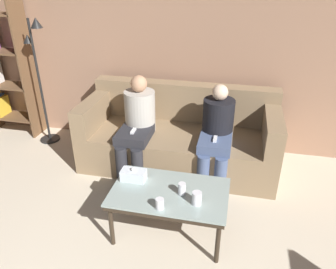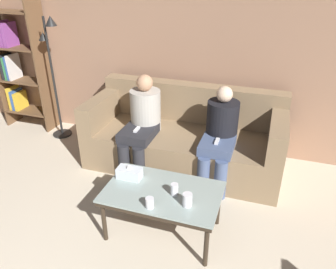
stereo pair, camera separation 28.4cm
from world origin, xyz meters
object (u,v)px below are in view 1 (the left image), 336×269
Objects in this scene: seated_person_mid_left at (217,131)px; couch at (180,138)px; cup_near_left at (182,189)px; standing_lamp at (39,70)px; coffee_table at (170,195)px; seated_person_left_end at (137,122)px; cup_far_center at (160,204)px; tissue_box at (134,175)px; cup_near_right at (197,198)px.

couch is at bearing 153.36° from seated_person_mid_left.
standing_lamp is at bearing 146.61° from cup_near_left.
coffee_table is 1.16m from seated_person_left_end.
cup_far_center is 2.57m from standing_lamp.
tissue_box is (-0.46, 0.11, -0.00)m from cup_near_left.
couch is at bearing 79.36° from tissue_box.
cup_near_right is 2.72m from standing_lamp.
seated_person_left_end is 0.89m from seated_person_mid_left.
seated_person_left_end is (1.40, -0.39, -0.40)m from standing_lamp.
couch is 1.97m from standing_lamp.
standing_lamp is 1.48× the size of seated_person_left_end.
couch reaches higher than cup_near_left.
seated_person_left_end is (-0.24, 0.89, 0.09)m from tissue_box.
seated_person_mid_left is at bearing 72.68° from coffee_table.
tissue_box reaches higher than cup_far_center.
couch is at bearing 26.45° from seated_person_left_end.
cup_near_right is at bearing -25.06° from coffee_table.
cup_far_center is (-0.28, -0.12, -0.01)m from cup_near_right.
cup_near_right is at bearing -33.55° from standing_lamp.
cup_far_center reaches higher than coffee_table.
coffee_table is 9.39× the size of cup_near_left.
tissue_box is at bearing -37.91° from standing_lamp.
couch reaches higher than coffee_table.
standing_lamp is at bearing 170.36° from seated_person_mid_left.
cup_far_center is 0.06× the size of standing_lamp.
tissue_box is at bearing 134.77° from cup_far_center.
cup_near_left is (0.25, -1.21, 0.17)m from couch.
coffee_table is 0.91× the size of seated_person_left_end.
coffee_table is 4.54× the size of tissue_box.
cup_near_right reaches higher than cup_far_center.
couch is 19.82× the size of cup_near_right.
couch reaches higher than tissue_box.
tissue_box is 1.10m from seated_person_mid_left.
cup_near_right is 0.07× the size of standing_lamp.
seated_person_left_end is at bearing 120.96° from coffee_table.
couch is 0.56m from seated_person_mid_left.
couch is 1.14m from tissue_box.
seated_person_left_end is at bearing 114.78° from cup_far_center.
cup_far_center is at bearing -157.25° from cup_near_right.
tissue_box reaches higher than coffee_table.
seated_person_left_end is (-0.59, 0.98, 0.19)m from coffee_table.
cup_near_left is 0.10× the size of seated_person_left_end.
cup_far_center is at bearing -96.82° from coffee_table.
coffee_table is 0.25m from cup_far_center.
seated_person_mid_left is (0.89, -0.00, -0.02)m from seated_person_left_end.
seated_person_mid_left is (0.19, 0.99, 0.07)m from cup_near_left.
standing_lamp is at bearing 145.48° from coffee_table.
seated_person_left_end reaches higher than seated_person_mid_left.
cup_near_left is at bearing -101.10° from seated_person_mid_left.
standing_lamp reaches higher than couch.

